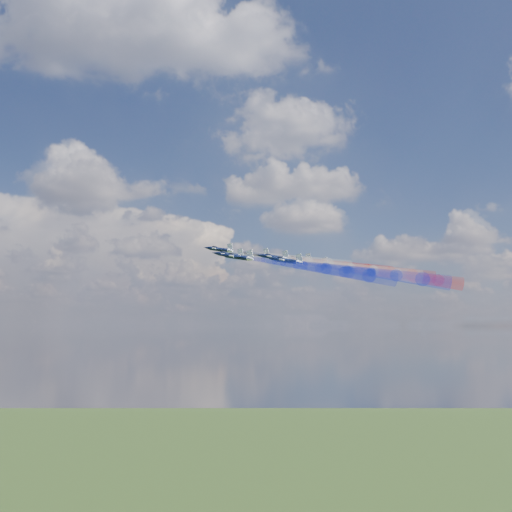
{
  "coord_description": "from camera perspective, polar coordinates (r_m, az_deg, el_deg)",
  "views": [
    {
      "loc": [
        6.33,
        -194.21,
        140.47
      ],
      "look_at": [
        21.02,
        -19.13,
        161.67
      ],
      "focal_mm": 40.8,
      "sensor_mm": 36.0,
      "label": 1
    }
  ],
  "objects": [
    {
      "name": "trail_lead",
      "position": [
        172.75,
        3.15,
        -0.26
      ],
      "size": [
        34.51,
        25.83,
        10.98
      ],
      "primitive_type": null,
      "rotation": [
        0.18,
        -0.06,
        0.95
      ],
      "color": "white"
    },
    {
      "name": "trail_outer_left",
      "position": [
        147.34,
        6.25,
        -1.23
      ],
      "size": [
        34.51,
        25.83,
        10.98
      ],
      "primitive_type": null,
      "rotation": [
        0.18,
        -0.06,
        0.95
      ],
      "color": "#1724C9"
    },
    {
      "name": "trail_inner_left",
      "position": [
        159.3,
        4.75,
        -0.92
      ],
      "size": [
        34.51,
        25.83,
        10.98
      ],
      "primitive_type": null,
      "rotation": [
        0.18,
        -0.06,
        0.95
      ],
      "color": "#1724C9"
    },
    {
      "name": "trail_rear_left",
      "position": [
        151.4,
        11.25,
        -1.57
      ],
      "size": [
        34.51,
        25.83,
        10.98
      ],
      "primitive_type": null,
      "rotation": [
        0.18,
        -0.06,
        0.95
      ],
      "color": "#1724C9"
    },
    {
      "name": "jet_outer_right",
      "position": [
        190.7,
        4.08,
        -0.3
      ],
      "size": [
        15.11,
        14.56,
        5.67
      ],
      "primitive_type": null,
      "rotation": [
        0.18,
        -0.06,
        0.95
      ],
      "color": "black"
    },
    {
      "name": "trail_center_third",
      "position": [
        163.57,
        9.29,
        -1.12
      ],
      "size": [
        34.51,
        25.83,
        10.98
      ],
      "primitive_type": null,
      "rotation": [
        0.18,
        -0.06,
        0.95
      ],
      "color": "white"
    },
    {
      "name": "jet_outer_left",
      "position": [
        159.14,
        -1.85,
        -0.1
      ],
      "size": [
        15.11,
        14.56,
        5.67
      ],
      "primitive_type": null,
      "rotation": [
        0.18,
        -0.06,
        0.95
      ],
      "color": "black"
    },
    {
      "name": "jet_inner_left",
      "position": [
        171.55,
        -2.67,
        0.1
      ],
      "size": [
        15.11,
        14.56,
        5.67
      ],
      "primitive_type": null,
      "rotation": [
        0.18,
        -0.06,
        0.95
      ],
      "color": "black"
    },
    {
      "name": "jet_inner_right",
      "position": [
        188.21,
        -0.06,
        0.18
      ],
      "size": [
        15.11,
        14.56,
        5.67
      ],
      "primitive_type": null,
      "rotation": [
        0.18,
        -0.06,
        0.95
      ],
      "color": "black"
    },
    {
      "name": "trail_outer_right",
      "position": [
        180.99,
        11.07,
        -1.23
      ],
      "size": [
        34.51,
        25.83,
        10.98
      ],
      "primitive_type": null,
      "rotation": [
        0.18,
        -0.06,
        0.95
      ],
      "color": "red"
    },
    {
      "name": "trail_rear_right",
      "position": [
        169.87,
        13.13,
        -1.76
      ],
      "size": [
        34.51,
        25.83,
        10.98
      ],
      "primitive_type": null,
      "rotation": [
        0.18,
        -0.06,
        0.95
      ],
      "color": "red"
    },
    {
      "name": "jet_center_third",
      "position": [
        174.11,
        1.72,
        -0.11
      ],
      "size": [
        15.11,
        14.56,
        5.67
      ],
      "primitive_type": null,
      "rotation": [
        0.18,
        -0.06,
        0.95
      ],
      "color": "black"
    },
    {
      "name": "jet_rear_left",
      "position": [
        161.29,
        2.97,
        -0.45
      ],
      "size": [
        15.11,
        14.56,
        5.67
      ],
      "primitive_type": null,
      "rotation": [
        0.18,
        -0.06,
        0.95
      ],
      "color": "black"
    },
    {
      "name": "jet_rear_right",
      "position": [
        178.84,
        5.58,
        -0.75
      ],
      "size": [
        15.11,
        14.56,
        5.67
      ],
      "primitive_type": null,
      "rotation": [
        0.18,
        -0.06,
        0.95
      ],
      "color": "black"
    },
    {
      "name": "jet_lead",
      "position": [
        185.5,
        -3.61,
        0.65
      ],
      "size": [
        15.11,
        14.56,
        5.67
      ],
      "primitive_type": null,
      "rotation": [
        0.18,
        -0.06,
        0.95
      ],
      "color": "black"
    },
    {
      "name": "trail_inner_right",
      "position": [
        176.84,
        6.81,
        -0.74
      ],
      "size": [
        34.51,
        25.83,
        10.98
      ],
      "primitive_type": null,
      "rotation": [
        0.18,
        -0.06,
        0.95
      ],
      "color": "red"
    }
  ]
}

